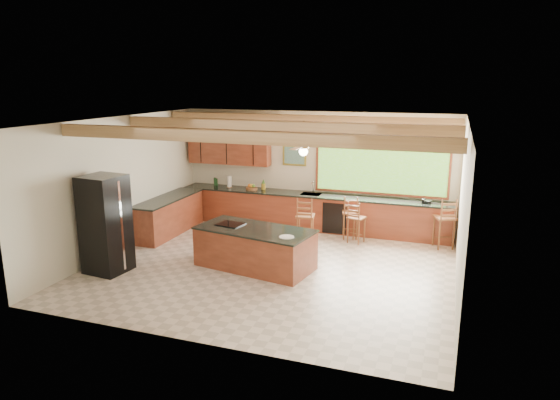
% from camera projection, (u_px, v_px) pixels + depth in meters
% --- Properties ---
extents(ground, '(7.20, 7.20, 0.00)m').
position_uv_depth(ground, '(272.00, 267.00, 10.34)').
color(ground, beige).
rests_on(ground, ground).
extents(room_shell, '(7.27, 6.54, 3.02)m').
position_uv_depth(room_shell, '(275.00, 156.00, 10.48)').
color(room_shell, beige).
rests_on(room_shell, ground).
extents(counter_run, '(7.12, 3.10, 1.24)m').
position_uv_depth(counter_run, '(276.00, 212.00, 12.81)').
color(counter_run, brown).
rests_on(counter_run, ground).
extents(island, '(2.54, 1.52, 0.85)m').
position_uv_depth(island, '(255.00, 248.00, 10.23)').
color(island, brown).
rests_on(island, ground).
extents(refrigerator, '(0.84, 0.82, 1.96)m').
position_uv_depth(refrigerator, '(105.00, 224.00, 9.90)').
color(refrigerator, black).
rests_on(refrigerator, ground).
extents(bar_stool_a, '(0.46, 0.46, 1.02)m').
position_uv_depth(bar_stool_a, '(356.00, 219.00, 11.69)').
color(bar_stool_a, brown).
rests_on(bar_stool_a, ground).
extents(bar_stool_b, '(0.48, 0.48, 1.16)m').
position_uv_depth(bar_stool_b, '(304.00, 217.00, 11.52)').
color(bar_stool_b, brown).
rests_on(bar_stool_b, ground).
extents(bar_stool_c, '(0.46, 0.46, 1.07)m').
position_uv_depth(bar_stool_c, '(350.00, 213.00, 12.03)').
color(bar_stool_c, brown).
rests_on(bar_stool_c, ground).
extents(bar_stool_d, '(0.56, 0.57, 1.19)m').
position_uv_depth(bar_stool_d, '(445.00, 219.00, 11.31)').
color(bar_stool_d, brown).
rests_on(bar_stool_d, ground).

